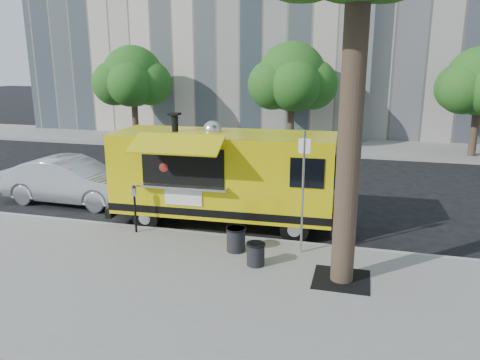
% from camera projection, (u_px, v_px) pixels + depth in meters
% --- Properties ---
extents(ground, '(120.00, 120.00, 0.00)m').
position_uv_depth(ground, '(254.00, 230.00, 13.37)').
color(ground, black).
rests_on(ground, ground).
extents(sidewalk, '(60.00, 6.00, 0.15)m').
position_uv_depth(sidewalk, '(209.00, 294.00, 9.62)').
color(sidewalk, gray).
rests_on(sidewalk, ground).
extents(curb, '(60.00, 0.14, 0.16)m').
position_uv_depth(curb, '(246.00, 240.00, 12.49)').
color(curb, '#999993').
rests_on(curb, ground).
extents(far_sidewalk, '(60.00, 5.00, 0.15)m').
position_uv_depth(far_sidewalk, '(310.00, 146.00, 25.97)').
color(far_sidewalk, gray).
rests_on(far_sidewalk, ground).
extents(tree_well, '(1.20, 1.20, 0.02)m').
position_uv_depth(tree_well, '(341.00, 279.00, 10.06)').
color(tree_well, black).
rests_on(tree_well, sidewalk).
extents(far_tree_a, '(3.42, 3.42, 5.36)m').
position_uv_depth(far_tree_a, '(133.00, 77.00, 26.43)').
color(far_tree_a, '#33261C').
rests_on(far_tree_a, far_sidewalk).
extents(far_tree_b, '(3.60, 3.60, 5.50)m').
position_uv_depth(far_tree_b, '(292.00, 77.00, 24.53)').
color(far_tree_b, '#33261C').
rests_on(far_tree_b, far_sidewalk).
extents(far_tree_c, '(3.24, 3.24, 5.21)m').
position_uv_depth(far_tree_c, '(480.00, 81.00, 22.02)').
color(far_tree_c, '#33261C').
rests_on(far_tree_c, far_sidewalk).
extents(sign_post, '(0.28, 0.06, 3.00)m').
position_uv_depth(sign_post, '(303.00, 186.00, 11.07)').
color(sign_post, silver).
rests_on(sign_post, sidewalk).
extents(parking_meter, '(0.11, 0.11, 1.33)m').
position_uv_depth(parking_meter, '(135.00, 203.00, 12.62)').
color(parking_meter, black).
rests_on(parking_meter, sidewalk).
extents(food_truck, '(6.65, 3.22, 3.24)m').
position_uv_depth(food_truck, '(223.00, 175.00, 13.39)').
color(food_truck, '#D5C30B').
rests_on(food_truck, ground).
extents(sedan, '(4.71, 1.73, 1.54)m').
position_uv_depth(sedan, '(72.00, 181.00, 15.76)').
color(sedan, silver).
rests_on(sedan, ground).
extents(trash_bin_left, '(0.50, 0.50, 0.60)m').
position_uv_depth(trash_bin_left, '(236.00, 239.00, 11.50)').
color(trash_bin_left, black).
rests_on(trash_bin_left, sidewalk).
extents(trash_bin_right, '(0.45, 0.45, 0.53)m').
position_uv_depth(trash_bin_right, '(256.00, 253.00, 10.72)').
color(trash_bin_right, black).
rests_on(trash_bin_right, sidewalk).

